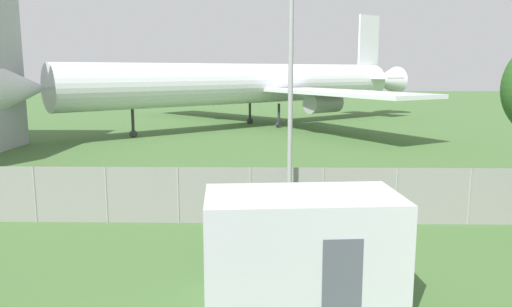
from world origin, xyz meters
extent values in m
cylinder|color=gray|center=(-5.09, 10.51, 1.01)|extent=(0.07, 0.07, 2.02)
cylinder|color=gray|center=(-2.55, 10.51, 1.01)|extent=(0.07, 0.07, 2.02)
cylinder|color=gray|center=(0.00, 10.51, 1.01)|extent=(0.07, 0.07, 2.02)
cylinder|color=gray|center=(2.55, 10.51, 1.01)|extent=(0.07, 0.07, 2.02)
cylinder|color=gray|center=(5.09, 10.51, 1.01)|extent=(0.07, 0.07, 2.02)
cylinder|color=gray|center=(7.64, 10.51, 1.01)|extent=(0.07, 0.07, 2.02)
cylinder|color=gray|center=(10.18, 10.51, 1.01)|extent=(0.07, 0.07, 2.02)
cube|color=gray|center=(0.00, 10.51, 1.01)|extent=(56.00, 0.01, 2.02)
cylinder|color=silver|center=(1.53, 40.52, 4.07)|extent=(30.19, 25.97, 3.66)
cone|color=silver|center=(-13.80, 27.77, 4.07)|extent=(5.16, 5.16, 3.66)
cone|color=silver|center=(17.22, 53.55, 4.07)|extent=(5.63, 5.46, 3.30)
cube|color=silver|center=(9.30, 34.00, 3.52)|extent=(12.88, 16.53, 0.30)
cylinder|color=#939399|center=(7.99, 36.09, 2.55)|extent=(3.59, 3.38, 1.65)
cube|color=silver|center=(-3.46, 49.35, 3.52)|extent=(15.47, 14.71, 0.30)
cylinder|color=#939399|center=(-1.64, 47.68, 2.55)|extent=(3.59, 3.38, 1.65)
cube|color=silver|center=(14.75, 51.50, 8.65)|extent=(2.69, 2.29, 5.50)
cube|color=silver|center=(14.61, 51.39, 4.44)|extent=(7.41, 8.07, 0.20)
cylinder|color=#2D2D33|center=(-7.52, 32.99, 1.12)|extent=(0.24, 0.24, 2.24)
cylinder|color=#2D2D33|center=(-7.52, 32.99, 0.28)|extent=(0.62, 0.59, 0.56)
cylinder|color=#2D2D33|center=(4.33, 39.98, 1.12)|extent=(0.24, 0.24, 2.24)
cylinder|color=#2D2D33|center=(4.33, 39.98, 0.28)|extent=(0.62, 0.59, 0.56)
cylinder|color=#2D2D33|center=(1.52, 43.36, 1.12)|extent=(0.24, 0.24, 2.24)
cylinder|color=#2D2D33|center=(1.52, 43.36, 0.28)|extent=(0.62, 0.59, 0.56)
cube|color=silver|center=(3.91, 4.43, 1.31)|extent=(4.57, 2.71, 2.61)
cube|color=#4C515B|center=(4.66, 3.31, 1.00)|extent=(0.84, 0.10, 1.90)
cylinder|color=#99999E|center=(3.88, 9.98, 4.04)|extent=(0.16, 0.16, 8.08)
camera|label=1|loc=(3.06, -6.48, 5.38)|focal=35.00mm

